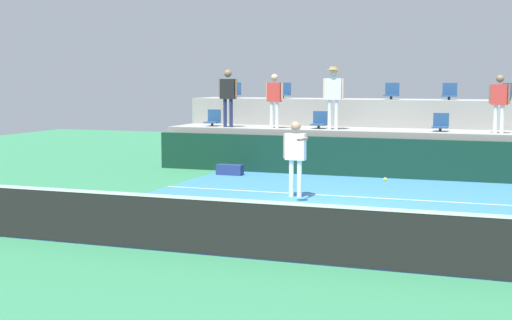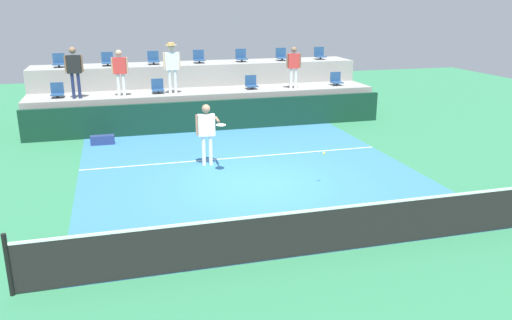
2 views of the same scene
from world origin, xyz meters
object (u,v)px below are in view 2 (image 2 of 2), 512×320
(spectator_in_white, at_px, (120,69))
(equipment_bag, at_px, (103,140))
(stadium_chair_lower_right, at_px, (251,83))
(spectator_in_grey, at_px, (74,67))
(spectator_leaning_on_rail, at_px, (294,64))
(stadium_chair_upper_left, at_px, (107,60))
(tennis_ball, at_px, (324,153))
(stadium_chair_upper_far_left, at_px, (59,62))
(stadium_chair_upper_mid_left, at_px, (153,59))
(stadium_chair_lower_left, at_px, (158,87))
(stadium_chair_upper_far_right, at_px, (320,54))
(stadium_chair_upper_mid_right, at_px, (241,56))
(stadium_chair_upper_right, at_px, (281,55))
(tennis_player, at_px, (207,128))
(spectator_with_hat, at_px, (172,62))
(stadium_chair_lower_far_right, at_px, (336,80))
(stadium_chair_upper_center, at_px, (199,58))
(stadium_chair_lower_far_left, at_px, (57,91))

(spectator_in_white, bearing_deg, equipment_bag, -112.86)
(stadium_chair_lower_right, height_order, spectator_in_white, spectator_in_white)
(stadium_chair_lower_right, relative_size, spectator_in_grey, 0.29)
(spectator_leaning_on_rail, bearing_deg, stadium_chair_upper_left, 162.40)
(stadium_chair_upper_left, bearing_deg, tennis_ball, -61.89)
(stadium_chair_upper_far_left, xyz_separation_m, spectator_in_white, (2.19, -2.18, -0.08))
(stadium_chair_upper_left, bearing_deg, spectator_in_white, -79.23)
(spectator_in_grey, bearing_deg, stadium_chair_upper_mid_left, 37.36)
(stadium_chair_upper_far_left, height_order, stadium_chair_upper_mid_left, same)
(stadium_chair_upper_left, distance_m, stadium_chair_upper_mid_left, 1.76)
(stadium_chair_lower_left, height_order, stadium_chair_upper_left, stadium_chair_upper_left)
(stadium_chair_lower_left, xyz_separation_m, stadium_chair_upper_far_right, (7.12, 1.80, 0.85))
(stadium_chair_lower_left, xyz_separation_m, stadium_chair_upper_far_left, (-3.50, 1.80, 0.85))
(stadium_chair_lower_right, relative_size, stadium_chair_upper_mid_right, 1.00)
(stadium_chair_upper_far_right, height_order, equipment_bag, stadium_chair_upper_far_right)
(stadium_chair_upper_right, height_order, spectator_leaning_on_rail, spectator_leaning_on_rail)
(tennis_player, height_order, spectator_in_grey, spectator_in_grey)
(stadium_chair_upper_far_right, bearing_deg, spectator_in_white, -165.47)
(tennis_player, height_order, spectator_with_hat, spectator_with_hat)
(stadium_chair_upper_mid_left, bearing_deg, equipment_bag, -117.83)
(tennis_player, bearing_deg, equipment_bag, 132.66)
(stadium_chair_lower_far_right, xyz_separation_m, stadium_chair_upper_far_right, (-0.02, 1.80, 0.85))
(stadium_chair_upper_far_right, distance_m, tennis_ball, 10.37)
(stadium_chair_upper_far_left, relative_size, stadium_chair_upper_left, 1.00)
(stadium_chair_lower_left, relative_size, stadium_chair_upper_right, 1.00)
(stadium_chair_lower_left, bearing_deg, stadium_chair_upper_left, 133.73)
(stadium_chair_upper_center, xyz_separation_m, stadium_chair_upper_right, (3.52, 0.00, 0.00))
(stadium_chair_lower_far_left, distance_m, stadium_chair_lower_far_right, 10.63)
(tennis_ball, bearing_deg, spectator_with_hat, 111.26)
(stadium_chair_upper_mid_left, relative_size, spectator_with_hat, 0.28)
(stadium_chair_upper_center, distance_m, spectator_in_grey, 5.17)
(stadium_chair_lower_far_right, bearing_deg, stadium_chair_upper_mid_right, 152.83)
(stadium_chair_upper_mid_right, relative_size, spectator_with_hat, 0.28)
(stadium_chair_upper_left, bearing_deg, stadium_chair_lower_right, -18.76)
(tennis_player, bearing_deg, stadium_chair_upper_mid_left, 96.66)
(spectator_leaning_on_rail, distance_m, tennis_ball, 7.71)
(spectator_in_grey, bearing_deg, stadium_chair_lower_right, 3.43)
(spectator_in_grey, bearing_deg, spectator_with_hat, -0.00)
(stadium_chair_lower_left, xyz_separation_m, stadium_chair_upper_mid_left, (0.04, 1.80, 0.85))
(stadium_chair_upper_left, distance_m, stadium_chair_upper_right, 7.10)
(stadium_chair_lower_right, distance_m, tennis_player, 5.99)
(stadium_chair_lower_far_right, distance_m, stadium_chair_upper_left, 9.08)
(stadium_chair_upper_right, xyz_separation_m, spectator_in_grey, (-8.21, -2.18, 0.02))
(spectator_in_grey, height_order, tennis_ball, spectator_in_grey)
(stadium_chair_lower_left, xyz_separation_m, spectator_in_grey, (-2.83, -0.38, 0.87))
(spectator_in_white, bearing_deg, stadium_chair_lower_right, 4.49)
(stadium_chair_upper_right, height_order, spectator_in_grey, spectator_in_grey)
(stadium_chair_upper_far_left, distance_m, spectator_with_hat, 4.57)
(tennis_ball, bearing_deg, stadium_chair_lower_right, 88.58)
(stadium_chair_lower_far_right, bearing_deg, stadium_chair_lower_far_left, 180.00)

